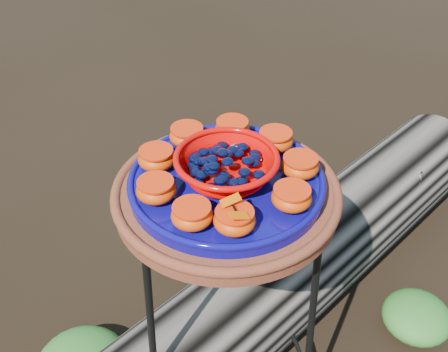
{
  "coord_description": "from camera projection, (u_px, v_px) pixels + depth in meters",
  "views": [
    {
      "loc": [
        -0.14,
        -0.85,
        1.44
      ],
      "look_at": [
        -0.0,
        0.0,
        0.77
      ],
      "focal_mm": 45.0,
      "sensor_mm": 36.0,
      "label": 1
    }
  ],
  "objects": [
    {
      "name": "plant_stand",
      "position": [
        226.0,
        312.0,
        1.35
      ],
      "size": [
        0.44,
        0.44,
        0.7
      ],
      "primitive_type": null,
      "color": "black",
      "rests_on": "ground"
    },
    {
      "name": "terracotta_saucer",
      "position": [
        226.0,
        196.0,
        1.12
      ],
      "size": [
        0.45,
        0.45,
        0.04
      ],
      "primitive_type": "cylinder",
      "color": "#4F2113",
      "rests_on": "plant_stand"
    },
    {
      "name": "cobalt_plate",
      "position": [
        226.0,
        184.0,
        1.11
      ],
      "size": [
        0.38,
        0.38,
        0.03
      ],
      "primitive_type": "cylinder",
      "color": "#0D094E",
      "rests_on": "terracotta_saucer"
    },
    {
      "name": "red_bowl",
      "position": [
        227.0,
        168.0,
        1.08
      ],
      "size": [
        0.19,
        0.19,
        0.05
      ],
      "primitive_type": null,
      "color": "#CA0402",
      "rests_on": "cobalt_plate"
    },
    {
      "name": "glass_gems",
      "position": [
        227.0,
        151.0,
        1.06
      ],
      "size": [
        0.15,
        0.15,
        0.03
      ],
      "primitive_type": null,
      "color": "black",
      "rests_on": "red_bowl"
    },
    {
      "name": "orange_half_0",
      "position": [
        234.0,
        220.0,
        0.97
      ],
      "size": [
        0.07,
        0.07,
        0.04
      ],
      "primitive_type": "ellipsoid",
      "color": "#C63D00",
      "rests_on": "cobalt_plate"
    },
    {
      "name": "orange_half_1",
      "position": [
        291.0,
        198.0,
        1.02
      ],
      "size": [
        0.07,
        0.07,
        0.04
      ],
      "primitive_type": "ellipsoid",
      "color": "#C63D00",
      "rests_on": "cobalt_plate"
    },
    {
      "name": "orange_half_2",
      "position": [
        300.0,
        166.0,
        1.09
      ],
      "size": [
        0.07,
        0.07,
        0.04
      ],
      "primitive_type": "ellipsoid",
      "color": "#C63D00",
      "rests_on": "cobalt_plate"
    },
    {
      "name": "orange_half_3",
      "position": [
        275.0,
        140.0,
        1.16
      ],
      "size": [
        0.07,
        0.07,
        0.04
      ],
      "primitive_type": "ellipsoid",
      "color": "#C63D00",
      "rests_on": "cobalt_plate"
    },
    {
      "name": "orange_half_4",
      "position": [
        232.0,
        129.0,
        1.2
      ],
      "size": [
        0.07,
        0.07,
        0.04
      ],
      "primitive_type": "ellipsoid",
      "color": "#C63D00",
      "rests_on": "cobalt_plate"
    },
    {
      "name": "orange_half_5",
      "position": [
        187.0,
        136.0,
        1.18
      ],
      "size": [
        0.07,
        0.07,
        0.04
      ],
      "primitive_type": "ellipsoid",
      "color": "#C63D00",
      "rests_on": "cobalt_plate"
    },
    {
      "name": "orange_half_6",
      "position": [
        157.0,
        159.0,
        1.11
      ],
      "size": [
        0.07,
        0.07,
        0.04
      ],
      "primitive_type": "ellipsoid",
      "color": "#C63D00",
      "rests_on": "cobalt_plate"
    },
    {
      "name": "orange_half_7",
      "position": [
        156.0,
        190.0,
        1.04
      ],
      "size": [
        0.07,
        0.07,
        0.04
      ],
      "primitive_type": "ellipsoid",
      "color": "#C63D00",
      "rests_on": "cobalt_plate"
    },
    {
      "name": "orange_half_8",
      "position": [
        192.0,
        215.0,
        0.98
      ],
      "size": [
        0.07,
        0.07,
        0.04
      ],
      "primitive_type": "ellipsoid",
      "color": "#C63D00",
      "rests_on": "cobalt_plate"
    },
    {
      "name": "butterfly",
      "position": [
        235.0,
        209.0,
        0.96
      ],
      "size": [
        0.08,
        0.06,
        0.01
      ],
      "primitive_type": null,
      "rotation": [
        0.0,
        0.0,
        0.17
      ],
      "color": "#DF5200",
      "rests_on": "orange_half_0"
    },
    {
      "name": "driftwood_log",
      "position": [
        307.0,
        257.0,
        1.76
      ],
      "size": [
        1.57,
        1.32,
        0.31
      ],
      "primitive_type": null,
      "rotation": [
        0.0,
        0.0,
        0.64
      ],
      "color": "black",
      "rests_on": "ground"
    },
    {
      "name": "foliage_right",
      "position": [
        417.0,
        316.0,
        1.71
      ],
      "size": [
        0.21,
        0.21,
        0.11
      ],
      "primitive_type": "ellipsoid",
      "color": "#2F6D24",
      "rests_on": "ground"
    },
    {
      "name": "foliage_back",
      "position": [
        190.0,
        228.0,
        1.98
      ],
      "size": [
        0.3,
        0.3,
        0.15
      ],
      "primitive_type": "ellipsoid",
      "color": "#2F6D24",
      "rests_on": "ground"
    }
  ]
}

